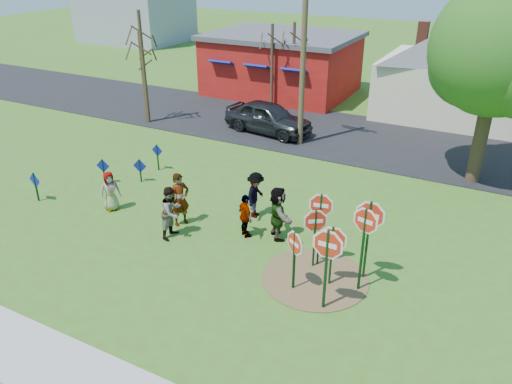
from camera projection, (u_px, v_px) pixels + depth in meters
ground at (207, 228)px, 17.63m from camera, size 120.00×120.00×0.00m
sidewalk at (42, 362)px, 11.89m from camera, size 22.00×1.80×0.08m
road at (323, 132)px, 26.76m from camera, size 120.00×7.50×0.04m
dirt_patch at (315, 278)px, 14.95m from camera, size 3.20×3.20×0.03m
red_building at (282, 63)px, 33.36m from camera, size 9.40×7.69×3.90m
cream_house at (458, 65)px, 28.35m from camera, size 9.40×9.40×6.50m
distant_building at (134, 1)px, 51.40m from camera, size 10.00×8.00×8.00m
stop_sign_a at (295, 248)px, 13.90m from camera, size 0.83×0.52×2.03m
stop_sign_b at (321, 212)px, 14.80m from camera, size 0.98×0.22×2.58m
stop_sign_c at (364, 231)px, 13.61m from camera, size 1.00×0.28×2.79m
stop_sign_d at (369, 221)px, 14.15m from camera, size 1.16×0.08×2.72m
stop_sign_e at (332, 244)px, 14.09m from camera, size 1.10×0.24×2.09m
stop_sign_f at (327, 251)px, 12.93m from camera, size 1.15×0.08×2.61m
stop_sign_g at (315, 226)px, 14.89m from camera, size 0.84×0.57×2.11m
blue_diamond_a at (35, 184)px, 19.21m from camera, size 0.64×0.09×1.21m
blue_diamond_b at (103, 169)px, 20.68m from camera, size 0.59×0.15×1.10m
blue_diamond_c at (140, 168)px, 20.85m from camera, size 0.61×0.15×1.03m
blue_diamond_d at (157, 154)px, 21.92m from camera, size 0.58×0.05×1.21m
person_a at (110, 191)px, 18.55m from camera, size 0.82×0.90×1.54m
person_b at (180, 199)px, 17.49m from camera, size 0.72×0.84×1.95m
person_c at (172, 212)px, 16.76m from camera, size 0.70×0.90×1.84m
person_d at (256, 195)px, 18.05m from camera, size 0.75×1.18×1.73m
person_e at (245, 216)px, 16.80m from camera, size 0.96×0.86×1.57m
person_f at (278, 213)px, 16.66m from camera, size 1.55×1.70×1.88m
suv at (268, 117)px, 26.32m from camera, size 5.05×2.64×1.64m
utility_pole at (303, 54)px, 23.19m from camera, size 2.07×0.39×8.50m
leafy_tree at (501, 56)px, 18.84m from camera, size 5.71×5.21×8.12m
bare_tree_west at (142, 65)px, 26.91m from camera, size 1.80×1.80×4.96m
bare_tree_east at (294, 54)px, 29.23m from camera, size 1.80×1.80×5.11m
bare_tree_mid at (142, 52)px, 26.56m from camera, size 1.80×1.80×6.05m
bare_tree_extra at (272, 55)px, 29.34m from camera, size 1.80×1.80×5.00m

